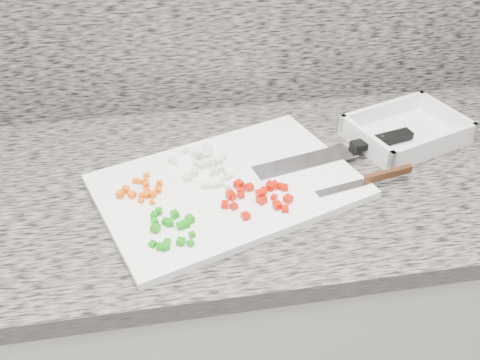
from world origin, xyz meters
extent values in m
cube|color=silver|center=(0.00, 1.44, 0.43)|extent=(3.92, 0.62, 0.86)
cube|color=#68625B|center=(0.00, 1.44, 0.88)|extent=(3.96, 0.64, 0.04)
cube|color=white|center=(-0.01, 1.40, 0.91)|extent=(0.59, 0.48, 0.02)
cube|color=#E75705|center=(-0.21, 1.40, 0.92)|extent=(0.02, 0.02, 0.01)
cube|color=#E75705|center=(-0.15, 1.39, 0.92)|extent=(0.02, 0.02, 0.01)
cube|color=#E75705|center=(-0.14, 1.41, 0.92)|extent=(0.01, 0.01, 0.01)
cube|color=#E75705|center=(-0.18, 1.38, 0.92)|extent=(0.01, 0.01, 0.01)
cube|color=#E75705|center=(-0.22, 1.39, 0.92)|extent=(0.01, 0.01, 0.01)
cube|color=#E75705|center=(-0.18, 1.37, 0.92)|extent=(0.01, 0.01, 0.01)
cube|color=#E75705|center=(-0.17, 1.40, 0.93)|extent=(0.01, 0.01, 0.01)
cube|color=#E75705|center=(-0.17, 1.38, 0.92)|extent=(0.02, 0.02, 0.01)
cube|color=#E75705|center=(-0.16, 1.36, 0.92)|extent=(0.01, 0.01, 0.01)
cube|color=#E75705|center=(-0.17, 1.39, 0.92)|extent=(0.01, 0.01, 0.01)
cube|color=#E75705|center=(-0.17, 1.44, 0.92)|extent=(0.01, 0.01, 0.01)
cube|color=#E75705|center=(-0.19, 1.43, 0.92)|extent=(0.01, 0.01, 0.01)
cube|color=#E75705|center=(-0.17, 1.42, 0.93)|extent=(0.01, 0.01, 0.01)
cube|color=#E75705|center=(-0.22, 1.39, 0.92)|extent=(0.02, 0.02, 0.01)
cube|color=#E75705|center=(-0.20, 1.39, 0.92)|extent=(0.02, 0.02, 0.01)
cube|color=#E75705|center=(-0.18, 1.43, 0.92)|extent=(0.01, 0.01, 0.01)
cube|color=#E75705|center=(-0.16, 1.38, 0.92)|extent=(0.01, 0.01, 0.01)
cube|color=#E75705|center=(-0.18, 1.38, 0.92)|extent=(0.01, 0.01, 0.01)
cube|color=beige|center=(-0.03, 1.51, 0.92)|extent=(0.02, 0.02, 0.01)
cube|color=beige|center=(-0.02, 1.46, 0.92)|extent=(0.02, 0.02, 0.02)
cube|color=beige|center=(-0.03, 1.46, 0.92)|extent=(0.01, 0.01, 0.01)
cube|color=beige|center=(-0.06, 1.47, 0.92)|extent=(0.01, 0.01, 0.01)
cube|color=beige|center=(-0.03, 1.52, 0.92)|extent=(0.02, 0.02, 0.01)
cube|color=beige|center=(-0.02, 1.44, 0.92)|extent=(0.02, 0.02, 0.01)
cube|color=beige|center=(-0.02, 1.44, 0.92)|extent=(0.02, 0.02, 0.01)
cube|color=beige|center=(-0.06, 1.51, 0.92)|extent=(0.02, 0.02, 0.01)
cube|color=beige|center=(-0.11, 1.49, 0.92)|extent=(0.01, 0.01, 0.01)
cube|color=beige|center=(-0.04, 1.46, 0.92)|extent=(0.02, 0.02, 0.02)
cube|color=beige|center=(-0.08, 1.52, 0.92)|extent=(0.02, 0.02, 0.01)
cube|color=beige|center=(-0.09, 1.42, 0.92)|extent=(0.02, 0.02, 0.01)
cube|color=beige|center=(-0.03, 1.43, 0.92)|extent=(0.01, 0.01, 0.01)
cube|color=beige|center=(-0.11, 1.48, 0.92)|extent=(0.01, 0.01, 0.01)
cube|color=beige|center=(-0.06, 1.51, 0.92)|extent=(0.02, 0.02, 0.01)
cube|color=beige|center=(-0.07, 1.44, 0.92)|extent=(0.02, 0.02, 0.01)
cube|color=beige|center=(-0.07, 1.43, 0.92)|extent=(0.02, 0.02, 0.01)
cube|color=beige|center=(-0.06, 1.49, 0.93)|extent=(0.02, 0.02, 0.01)
cube|color=beige|center=(-0.04, 1.50, 0.92)|extent=(0.02, 0.02, 0.01)
cube|color=beige|center=(-0.05, 1.46, 0.92)|extent=(0.02, 0.02, 0.01)
cube|color=beige|center=(-0.07, 1.44, 0.92)|extent=(0.02, 0.02, 0.01)
cube|color=beige|center=(-0.01, 1.48, 0.92)|extent=(0.02, 0.02, 0.01)
cube|color=beige|center=(-0.04, 1.49, 0.92)|extent=(0.02, 0.02, 0.01)
cube|color=beige|center=(-0.04, 1.49, 0.92)|extent=(0.02, 0.02, 0.01)
cube|color=#12810B|center=(-0.12, 1.31, 0.92)|extent=(0.02, 0.02, 0.01)
cube|color=#12810B|center=(-0.16, 1.28, 0.92)|extent=(0.02, 0.02, 0.01)
cube|color=#12810B|center=(-0.14, 1.23, 0.92)|extent=(0.02, 0.02, 0.01)
cube|color=#12810B|center=(-0.09, 1.29, 0.92)|extent=(0.02, 0.02, 0.01)
cube|color=#12810B|center=(-0.15, 1.23, 0.92)|extent=(0.01, 0.01, 0.01)
cube|color=#12810B|center=(-0.15, 1.33, 0.92)|extent=(0.01, 0.01, 0.01)
cube|color=#12810B|center=(-0.13, 1.29, 0.92)|extent=(0.02, 0.02, 0.01)
cube|color=#12810B|center=(-0.16, 1.24, 0.92)|extent=(0.02, 0.02, 0.01)
cube|color=#12810B|center=(-0.14, 1.24, 0.92)|extent=(0.01, 0.01, 0.01)
cube|color=#12810B|center=(-0.16, 1.32, 0.92)|extent=(0.02, 0.02, 0.01)
cube|color=#12810B|center=(-0.09, 1.25, 0.92)|extent=(0.01, 0.01, 0.01)
cube|color=#12810B|center=(-0.16, 1.30, 0.92)|extent=(0.01, 0.01, 0.01)
cube|color=#12810B|center=(-0.11, 1.24, 0.92)|extent=(0.02, 0.02, 0.01)
cube|color=#12810B|center=(-0.11, 1.28, 0.92)|extent=(0.02, 0.02, 0.01)
cube|color=#12810B|center=(-0.10, 1.23, 0.92)|extent=(0.01, 0.01, 0.01)
cube|color=#12810B|center=(-0.14, 1.30, 0.92)|extent=(0.02, 0.02, 0.01)
cube|color=#12810B|center=(-0.10, 1.28, 0.92)|extent=(0.01, 0.01, 0.01)
cube|color=#C21202|center=(0.03, 1.37, 0.92)|extent=(0.02, 0.02, 0.01)
cube|color=#C21202|center=(0.10, 1.36, 0.92)|extent=(0.01, 0.01, 0.01)
cube|color=#C21202|center=(0.07, 1.31, 0.92)|extent=(0.02, 0.02, 0.01)
cube|color=#C21202|center=(-0.01, 1.35, 0.92)|extent=(0.02, 0.02, 0.01)
cube|color=#C21202|center=(0.08, 1.37, 0.92)|extent=(0.02, 0.02, 0.01)
cube|color=#C21202|center=(-0.01, 1.35, 0.92)|extent=(0.02, 0.02, 0.01)
cube|color=#C21202|center=(-0.02, 1.33, 0.92)|extent=(0.02, 0.02, 0.01)
cube|color=#C21202|center=(0.10, 1.32, 0.92)|extent=(0.02, 0.02, 0.01)
cube|color=#C21202|center=(0.05, 1.33, 0.92)|extent=(0.02, 0.02, 0.02)
cube|color=#C21202|center=(0.09, 1.29, 0.92)|extent=(0.01, 0.01, 0.01)
cube|color=#C21202|center=(0.05, 1.33, 0.93)|extent=(0.02, 0.02, 0.01)
cube|color=#C21202|center=(0.01, 1.29, 0.92)|extent=(0.02, 0.02, 0.01)
cube|color=#C21202|center=(0.01, 1.29, 0.92)|extent=(0.02, 0.02, 0.01)
cube|color=#C21202|center=(0.09, 1.36, 0.92)|extent=(0.01, 0.01, 0.01)
cube|color=#C21202|center=(0.06, 1.36, 0.92)|extent=(0.01, 0.01, 0.01)
cube|color=#C21202|center=(0.01, 1.35, 0.92)|extent=(0.01, 0.01, 0.01)
cube|color=#C21202|center=(0.07, 1.33, 0.92)|extent=(0.02, 0.02, 0.01)
cube|color=#C21202|center=(-0.01, 1.32, 0.92)|extent=(0.02, 0.02, 0.01)
cube|color=#C21202|center=(0.07, 1.36, 0.92)|extent=(0.02, 0.02, 0.01)
cube|color=#C21202|center=(0.01, 1.38, 0.92)|extent=(0.02, 0.02, 0.01)
cube|color=#C21202|center=(0.01, 1.36, 0.92)|extent=(0.02, 0.02, 0.01)
cube|color=#C21202|center=(0.07, 1.37, 0.92)|extent=(0.02, 0.02, 0.01)
cube|color=#C21202|center=(0.10, 1.36, 0.92)|extent=(0.01, 0.01, 0.01)
cube|color=beige|center=(-0.03, 1.39, 0.92)|extent=(0.01, 0.01, 0.01)
cube|color=beige|center=(-0.05, 1.39, 0.92)|extent=(0.01, 0.01, 0.01)
cube|color=beige|center=(-0.01, 1.43, 0.92)|extent=(0.01, 0.01, 0.01)
cube|color=beige|center=(0.00, 1.42, 0.92)|extent=(0.01, 0.01, 0.01)
cube|color=beige|center=(-0.02, 1.41, 0.92)|extent=(0.01, 0.01, 0.01)
cube|color=beige|center=(-0.02, 1.39, 0.92)|extent=(0.01, 0.01, 0.01)
cube|color=beige|center=(0.00, 1.41, 0.92)|extent=(0.01, 0.01, 0.01)
cube|color=beige|center=(-0.06, 1.39, 0.92)|extent=(0.01, 0.01, 0.01)
cube|color=beige|center=(-0.01, 1.38, 0.92)|extent=(0.01, 0.01, 0.01)
cube|color=beige|center=(-0.04, 1.39, 0.92)|extent=(0.01, 0.01, 0.01)
cube|color=beige|center=(-0.03, 1.43, 0.92)|extent=(0.01, 0.01, 0.01)
cube|color=silver|center=(0.17, 1.44, 0.92)|extent=(0.24, 0.10, 0.00)
cube|color=black|center=(0.35, 1.49, 0.92)|extent=(0.15, 0.06, 0.02)
cylinder|color=silver|center=(0.35, 1.49, 0.93)|extent=(0.01, 0.01, 0.00)
cube|color=silver|center=(0.21, 1.34, 0.92)|extent=(0.11, 0.04, 0.00)
cube|color=#412310|center=(0.32, 1.36, 0.92)|extent=(0.11, 0.03, 0.02)
cylinder|color=silver|center=(0.32, 1.36, 0.93)|extent=(0.01, 0.01, 0.00)
cube|color=white|center=(0.42, 1.52, 0.91)|extent=(0.29, 0.25, 0.01)
cube|color=white|center=(0.40, 1.60, 0.93)|extent=(0.24, 0.09, 0.04)
cube|color=white|center=(0.45, 1.44, 0.93)|extent=(0.24, 0.09, 0.04)
cube|color=white|center=(0.53, 1.55, 0.93)|extent=(0.07, 0.17, 0.04)
cube|color=white|center=(0.31, 1.48, 0.93)|extent=(0.07, 0.17, 0.04)
camera|label=1|loc=(-0.13, 0.56, 1.57)|focal=40.00mm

